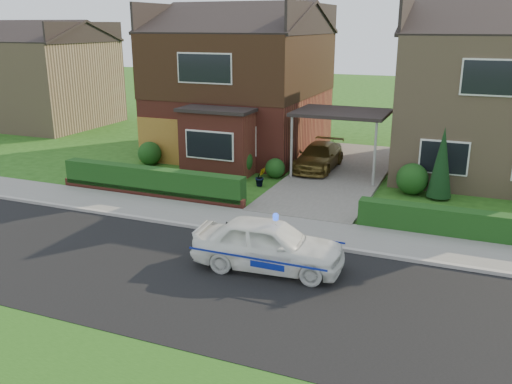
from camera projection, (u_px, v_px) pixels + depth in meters
The scene contains 23 objects.
ground at pixel (232, 284), 13.47m from camera, with size 120.00×120.00×0.00m, color #1F4A13.
road at pixel (232, 284), 13.47m from camera, with size 60.00×6.00×0.02m, color black.
kerb at pixel (274, 239), 16.15m from camera, with size 60.00×0.16×0.12m, color #9E9993.
sidewalk at pixel (286, 228), 17.09m from camera, with size 60.00×2.00×0.10m, color slate.
driveway at pixel (339, 174), 23.18m from camera, with size 3.80×12.00×0.12m, color #666059.
house_left at pixel (242, 75), 26.73m from camera, with size 7.50×9.53×7.25m.
house_right at pixel (496, 87), 22.67m from camera, with size 7.50×8.06×7.25m.
carport_link at pixel (341, 114), 22.38m from camera, with size 3.80×3.00×2.77m.
garage_door at pixel (159, 141), 24.95m from camera, with size 2.20×0.10×2.10m, color #905D1F.
dwarf_wall at pixel (150, 193), 20.20m from camera, with size 7.70×0.25×0.36m, color maroon.
hedge_left at pixel (152, 196), 20.39m from camera, with size 7.50×0.55×0.90m, color #133E15.
hedge_right at pixel (484, 242), 16.11m from camera, with size 7.50×0.55×0.80m, color #133E15.
shrub_left_far at pixel (150, 153), 24.79m from camera, with size 1.08×1.08×1.08m, color #133E15.
shrub_left_mid at pixel (237, 161), 22.95m from camera, with size 1.32×1.32×1.32m, color #133E15.
shrub_left_near at pixel (275, 168), 22.71m from camera, with size 0.84×0.84×0.84m, color #133E15.
shrub_right_near at pixel (412, 179), 20.45m from camera, with size 1.20×1.20×1.20m, color #133E15.
conifer_a at pixel (441, 165), 19.71m from camera, with size 0.90×0.90×2.60m, color black.
neighbour_left at pixel (49, 84), 34.08m from camera, with size 6.50×7.00×5.20m, color #9B7E5F.
police_car at pixel (268, 245), 14.15m from camera, with size 3.66×4.10×1.52m.
driveway_car at pixel (319, 156), 23.66m from camera, with size 1.54×3.79×1.10m, color brown.
potted_plant_a at pixel (204, 188), 20.08m from camera, with size 0.40×0.27×0.77m, color gray.
potted_plant_b at pixel (261, 177), 21.51m from camera, with size 0.42×0.34×0.77m, color gray.
potted_plant_c at pixel (182, 186), 20.41m from camera, with size 0.40×0.40×0.72m, color gray.
Camera 1 is at (5.16, -11.06, 6.18)m, focal length 38.00 mm.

